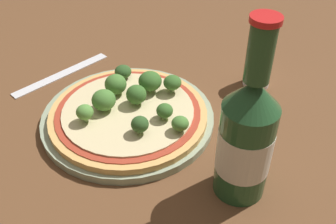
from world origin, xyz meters
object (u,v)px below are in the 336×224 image
Objects in this scene: pizza at (128,113)px; fork at (62,74)px; pepper_shaker at (259,66)px; beer_bottle at (246,138)px.

fork is at bearing -170.56° from pizza.
pepper_shaker is at bearing -49.84° from fork.
beer_bottle is at bearing -50.14° from pepper_shaker.
pepper_shaker is at bearing 81.36° from pizza.
beer_bottle is 0.38m from fork.
pizza is 0.23m from pepper_shaker.
pizza is 3.08× the size of pepper_shaker.
pepper_shaker is (0.03, 0.23, 0.02)m from pizza.
beer_bottle is 0.24m from pepper_shaker.
beer_bottle is (0.18, 0.05, 0.06)m from pizza.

